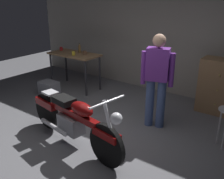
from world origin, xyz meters
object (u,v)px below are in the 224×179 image
(mug_yellow_tall, at_px, (73,53))
(bottle, at_px, (80,49))
(person_standing, at_px, (157,78))
(wooden_dresser, at_px, (220,87))
(motorcycle, at_px, (73,119))
(storage_bin, at_px, (49,88))
(mug_red_diner, at_px, (61,49))
(mug_brown_stoneware, at_px, (85,53))

(mug_yellow_tall, xyz_separation_m, bottle, (-0.08, 0.31, 0.05))
(person_standing, height_order, wooden_dresser, person_standing)
(motorcycle, relative_size, storage_bin, 4.94)
(person_standing, distance_m, mug_red_diner, 3.15)
(person_standing, distance_m, mug_yellow_tall, 2.48)
(mug_yellow_tall, bearing_deg, mug_brown_stoneware, 56.45)
(motorcycle, distance_m, mug_brown_stoneware, 2.58)
(mug_yellow_tall, xyz_separation_m, mug_brown_stoneware, (0.16, 0.24, -0.00))
(person_standing, height_order, mug_brown_stoneware, person_standing)
(motorcycle, height_order, bottle, bottle)
(motorcycle, bearing_deg, mug_brown_stoneware, 136.47)
(person_standing, relative_size, mug_brown_stoneware, 14.46)
(mug_red_diner, height_order, bottle, bottle)
(motorcycle, xyz_separation_m, mug_red_diner, (-2.32, 2.00, 0.50))
(mug_red_diner, xyz_separation_m, mug_brown_stoneware, (0.80, 0.02, -0.00))
(wooden_dresser, xyz_separation_m, mug_red_diner, (-3.86, -0.58, 0.40))
(motorcycle, xyz_separation_m, bottle, (-1.77, 2.09, 0.55))
(person_standing, bearing_deg, bottle, -33.59)
(mug_red_diner, height_order, mug_yellow_tall, mug_yellow_tall)
(mug_red_diner, relative_size, mug_brown_stoneware, 0.91)
(motorcycle, relative_size, bottle, 9.01)
(wooden_dresser, relative_size, mug_red_diner, 10.42)
(wooden_dresser, bearing_deg, motorcycle, -120.73)
(person_standing, distance_m, bottle, 2.64)
(storage_bin, bearing_deg, mug_brown_stoneware, 62.32)
(storage_bin, bearing_deg, mug_yellow_tall, 64.84)
(wooden_dresser, distance_m, mug_red_diner, 3.92)
(wooden_dresser, height_order, mug_yellow_tall, wooden_dresser)
(storage_bin, xyz_separation_m, mug_brown_stoneware, (0.43, 0.83, 0.77))
(mug_yellow_tall, distance_m, mug_brown_stoneware, 0.28)
(wooden_dresser, bearing_deg, mug_red_diner, -171.39)
(mug_red_diner, distance_m, bottle, 0.57)
(mug_red_diner, bearing_deg, motorcycle, -40.68)
(wooden_dresser, xyz_separation_m, mug_yellow_tall, (-3.22, -0.80, 0.40))
(person_standing, bearing_deg, wooden_dresser, -138.14)
(mug_yellow_tall, bearing_deg, storage_bin, -115.16)
(person_standing, relative_size, storage_bin, 3.80)
(mug_brown_stoneware, bearing_deg, motorcycle, -52.92)
(storage_bin, distance_m, mug_brown_stoneware, 1.21)
(wooden_dresser, relative_size, storage_bin, 2.50)
(wooden_dresser, height_order, bottle, bottle)
(bottle, bearing_deg, mug_brown_stoneware, -16.46)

